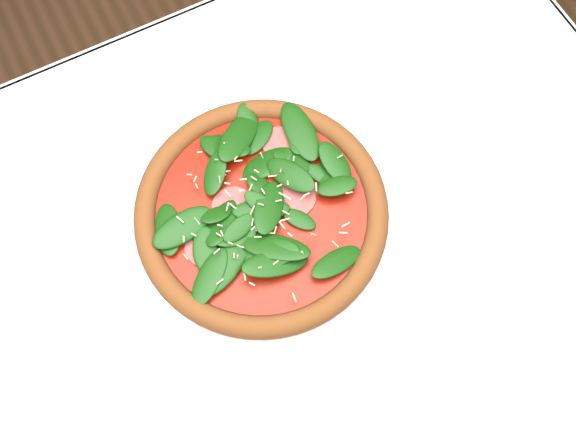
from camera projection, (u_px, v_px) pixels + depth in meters
ground at (264, 355)px, 1.52m from camera, size 6.00×6.00×0.00m
dining_table at (248, 285)px, 0.92m from camera, size 1.21×0.81×0.75m
plate at (262, 217)px, 0.84m from camera, size 0.38×0.38×0.02m
pizza at (261, 211)px, 0.82m from camera, size 0.41×0.41×0.04m
saucer_far at (485, 12)px, 0.96m from camera, size 0.15×0.15×0.01m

